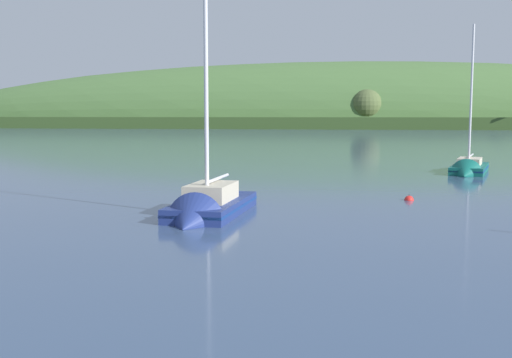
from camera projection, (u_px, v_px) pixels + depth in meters
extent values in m
cube|color=#314A21|center=(324.00, 123.00, 237.27)|extent=(480.00, 86.80, 4.35)
ellipsoid|color=#476B38|center=(338.00, 127.00, 252.22)|extent=(385.92, 90.83, 53.98)
sphere|color=#4C5B33|center=(367.00, 106.00, 226.76)|extent=(12.24, 12.24, 12.24)
cube|color=#0F564C|center=(469.00, 171.00, 58.10)|extent=(4.46, 8.68, 1.28)
cone|color=#0F564C|center=(465.00, 175.00, 54.35)|extent=(3.19, 2.56, 2.86)
cube|color=navy|center=(469.00, 168.00, 58.06)|extent=(4.49, 8.69, 0.15)
cube|color=#BCB299|center=(470.00, 161.00, 57.80)|extent=(2.68, 4.03, 0.67)
cylinder|color=silver|center=(471.00, 96.00, 56.39)|extent=(0.21, 0.21, 13.11)
cylinder|color=silver|center=(471.00, 156.00, 58.97)|extent=(0.97, 4.30, 0.17)
cube|color=navy|center=(213.00, 213.00, 34.17)|extent=(3.47, 8.31, 1.50)
cone|color=navy|center=(189.00, 226.00, 30.17)|extent=(3.20, 2.13, 3.16)
cube|color=navy|center=(213.00, 206.00, 34.13)|extent=(3.50, 8.31, 0.16)
cube|color=#BCB299|center=(211.00, 192.00, 33.84)|extent=(2.32, 3.76, 0.94)
cylinder|color=silver|center=(206.00, 76.00, 32.35)|extent=(0.23, 0.23, 13.70)
cylinder|color=silver|center=(218.00, 178.00, 35.07)|extent=(0.28, 4.33, 0.18)
sphere|color=red|center=(409.00, 200.00, 39.39)|extent=(0.61, 0.61, 0.61)
cylinder|color=black|center=(409.00, 195.00, 39.36)|extent=(0.04, 0.04, 0.08)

